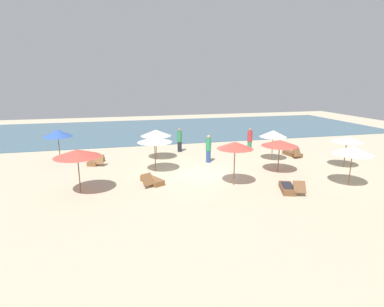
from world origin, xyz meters
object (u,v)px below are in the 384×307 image
Objects in this scene: umbrella_3 at (280,143)px; person_0 at (180,140)px; umbrella_8 at (353,150)px; lounger_0 at (152,181)px; person_1 at (208,149)px; umbrella_2 at (155,139)px; umbrella_0 at (58,133)px; lounger_1 at (96,161)px; umbrella_4 at (156,133)px; umbrella_7 at (235,145)px; lounger_2 at (288,188)px; lounger_3 at (293,154)px; person_2 at (250,140)px; umbrella_6 at (273,134)px; umbrella_1 at (77,153)px; umbrella_5 at (347,139)px.

person_0 is (-4.70, 6.54, -0.87)m from umbrella_3.
umbrella_8 is 10.60m from lounger_0.
umbrella_8 reaches higher than lounger_0.
umbrella_2 is at bearing -162.07° from person_1.
umbrella_0 is 3.11m from lounger_1.
person_1 is at bearing -28.01° from umbrella_4.
lounger_2 is (2.30, -1.54, -1.97)m from umbrella_7.
lounger_1 reaches higher than lounger_2.
umbrella_7 reaches higher than umbrella_2.
umbrella_4 is at bearing -139.60° from person_0.
person_0 is (-3.54, 9.62, 0.73)m from lounger_2.
lounger_3 is 3.32m from person_2.
lounger_3 is (10.65, 3.46, 0.00)m from lounger_0.
person_1 is at bearing -13.48° from umbrella_0.
umbrella_7 is 1.35× the size of lounger_0.
umbrella_2 is 1.20× the size of lounger_2.
umbrella_3 is at bearing -133.32° from lounger_3.
lounger_3 is (4.17, 6.26, -0.00)m from lounger_2.
lounger_3 is at bearing -5.48° from lounger_1.
umbrella_0 is at bearing 151.50° from umbrella_8.
umbrella_6 is at bearing 18.17° from lounger_0.
lounger_0 is 11.20m from lounger_3.
umbrella_1 is 13.83m from umbrella_8.
umbrella_7 is (-3.46, -1.54, 0.37)m from umbrella_3.
umbrella_4 is (4.49, 5.64, -0.17)m from umbrella_1.
umbrella_4 is at bearing 4.58° from lounger_1.
umbrella_7 is 1.36× the size of lounger_3.
umbrella_4 is 4.38m from lounger_1.
umbrella_0 is 9.98m from person_1.
umbrella_0 reaches higher than umbrella_6.
umbrella_1 reaches higher than lounger_2.
umbrella_7 is at bearing 165.77° from umbrella_8.
person_1 is at bearing -151.21° from person_2.
umbrella_2 reaches higher than umbrella_5.
person_0 is (-5.67, 3.98, -0.95)m from umbrella_6.
umbrella_0 is 1.23× the size of person_2.
umbrella_5 is at bearing 2.49° from umbrella_1.
umbrella_3 is 1.18× the size of person_0.
umbrella_2 is 0.92× the size of umbrella_7.
umbrella_2 is 7.42m from umbrella_3.
person_0 is 0.97× the size of person_1.
lounger_0 is (-4.19, 1.26, -1.98)m from umbrella_7.
umbrella_5 is 1.10× the size of person_0.
umbrella_2 is (4.04, 2.70, -0.04)m from umbrella_1.
person_1 is (-4.42, 0.53, -0.91)m from umbrella_6.
umbrella_5 is at bearing 53.60° from umbrella_8.
umbrella_1 is 4.05m from lounger_0.
umbrella_6 is at bearing -11.43° from umbrella_0.
umbrella_5 is 12.34m from lounger_0.
umbrella_0 is 8.08m from lounger_0.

